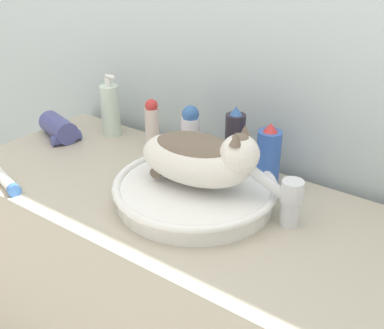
{
  "coord_description": "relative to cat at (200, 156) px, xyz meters",
  "views": [
    {
      "loc": [
        0.63,
        -0.55,
        1.45
      ],
      "look_at": [
        0.04,
        0.25,
        0.95
      ],
      "focal_mm": 45.0,
      "sensor_mm": 36.0,
      "label": 1
    }
  ],
  "objects": [
    {
      "name": "lotion_bottle_white",
      "position": [
        -0.15,
        0.17,
        -0.04
      ],
      "size": [
        0.05,
        0.05,
        0.16
      ],
      "color": "silver",
      "rests_on": "vanity_counter"
    },
    {
      "name": "sink_basin",
      "position": [
        -0.01,
        -0.0,
        -0.09
      ],
      "size": [
        0.4,
        0.4,
        0.05
      ],
      "color": "white",
      "rests_on": "vanity_counter"
    },
    {
      "name": "cat",
      "position": [
        0.0,
        0.0,
        0.0
      ],
      "size": [
        0.3,
        0.25,
        0.16
      ],
      "rotation": [
        0.0,
        0.0,
        0.13
      ],
      "color": "silver",
      "rests_on": "sink_basin"
    },
    {
      "name": "vanity_counter",
      "position": [
        -0.05,
        -0.01,
        -0.54
      ],
      "size": [
        1.26,
        0.52,
        0.84
      ],
      "color": "#B2A893",
      "rests_on": "ground_plane"
    },
    {
      "name": "cream_tube",
      "position": [
        -0.46,
        -0.23,
        -0.11
      ],
      "size": [
        0.17,
        0.08,
        0.03
      ],
      "rotation": [
        0.0,
        0.0,
        -0.29
      ],
      "color": "silver",
      "rests_on": "vanity_counter"
    },
    {
      "name": "faucet",
      "position": [
        0.2,
        0.04,
        -0.06
      ],
      "size": [
        0.15,
        0.06,
        0.14
      ],
      "rotation": [
        0.0,
        0.0,
        -2.96
      ],
      "color": "silver",
      "rests_on": "vanity_counter"
    },
    {
      "name": "hairspray_can_black",
      "position": [
        -0.01,
        0.17,
        -0.03
      ],
      "size": [
        0.05,
        0.05,
        0.19
      ],
      "color": "#28232D",
      "rests_on": "vanity_counter"
    },
    {
      "name": "hair_dryer",
      "position": [
        -0.58,
        0.06,
        -0.09
      ],
      "size": [
        0.17,
        0.12,
        0.07
      ],
      "rotation": [
        0.0,
        0.0,
        2.87
      ],
      "color": "#474C8C",
      "rests_on": "vanity_counter"
    },
    {
      "name": "soap_pump_bottle",
      "position": [
        -0.47,
        0.17,
        -0.04
      ],
      "size": [
        0.06,
        0.06,
        0.2
      ],
      "color": "silver",
      "rests_on": "vanity_counter"
    },
    {
      "name": "wall_back",
      "position": [
        -0.05,
        0.3,
        0.23
      ],
      "size": [
        8.0,
        0.05,
        2.4
      ],
      "color": "silver",
      "rests_on": "ground_plane"
    },
    {
      "name": "deodorant_stick",
      "position": [
        -0.29,
        0.17,
        -0.05
      ],
      "size": [
        0.04,
        0.04,
        0.15
      ],
      "color": "silver",
      "rests_on": "vanity_counter"
    },
    {
      "name": "spray_bottle_trigger",
      "position": [
        0.09,
        0.17,
        -0.04
      ],
      "size": [
        0.06,
        0.06,
        0.17
      ],
      "color": "#335BB7",
      "rests_on": "vanity_counter"
    }
  ]
}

